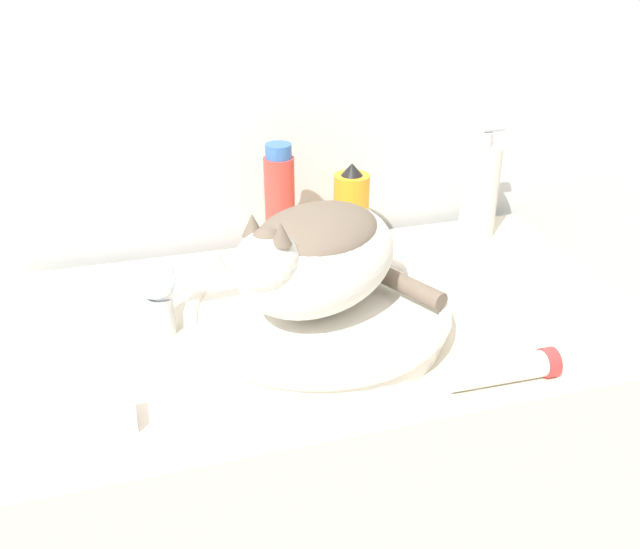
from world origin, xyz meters
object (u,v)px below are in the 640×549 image
soap_bar (103,420)px  cat (316,253)px  shampoo_bottle_tall (280,206)px  soap_pump_bottle (480,190)px  cream_tube (504,370)px  faucet (162,290)px  spray_bottle_trigger (351,212)px

soap_bar → cat: bearing=24.2°
shampoo_bottle_tall → soap_bar: (-0.31, -0.38, -0.09)m
soap_pump_bottle → soap_bar: bearing=-151.2°
cat → cream_tube: 0.30m
shampoo_bottle_tall → soap_bar: bearing=-129.1°
cat → faucet: (-0.21, 0.06, -0.06)m
faucet → cat: bearing=-1.5°
cream_tube → faucet: bearing=149.6°
cream_tube → soap_pump_bottle: bearing=66.8°
shampoo_bottle_tall → spray_bottle_trigger: 0.13m
shampoo_bottle_tall → soap_pump_bottle: bearing=0.0°
soap_pump_bottle → shampoo_bottle_tall: (-0.39, -0.00, 0.01)m
soap_pump_bottle → soap_bar: 0.80m
cream_tube → soap_bar: size_ratio=1.93×
cream_tube → spray_bottle_trigger: bearing=99.1°
cat → shampoo_bottle_tall: (0.01, 0.25, -0.03)m
spray_bottle_trigger → soap_bar: spray_bottle_trigger is taller
cat → soap_bar: size_ratio=4.27×
cat → soap_pump_bottle: (0.39, 0.25, -0.04)m
cat → soap_bar: bearing=-14.2°
cat → soap_pump_bottle: cat is taller
soap_bar → faucet: bearing=64.8°
cat → shampoo_bottle_tall: 0.25m
soap_pump_bottle → cat: bearing=-147.9°
soap_pump_bottle → soap_bar: (-0.70, -0.38, -0.08)m
faucet → spray_bottle_trigger: bearing=41.9°
shampoo_bottle_tall → cream_tube: shampoo_bottle_tall is taller
cat → soap_pump_bottle: size_ratio=1.59×
cream_tube → cat: bearing=137.6°
cat → shampoo_bottle_tall: size_ratio=1.60×
faucet → shampoo_bottle_tall: 0.29m
cat → cream_tube: cat is taller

